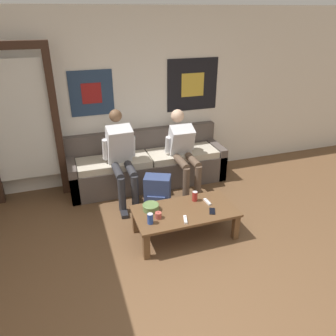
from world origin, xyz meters
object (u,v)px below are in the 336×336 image
object	(u,v)px
coffee_table	(185,214)
drink_can_blue	(150,219)
game_controller_near_left	(185,220)
game_controller_near_right	(207,202)
drink_can_red	(195,196)
couch	(148,166)
backpack	(157,193)
person_seated_adult	(121,154)
ceramic_bowl	(151,207)
person_seated_teen	(183,149)
cell_phone	(212,211)
pillar_candle	(158,215)

from	to	relation	value
coffee_table	drink_can_blue	size ratio (longest dim) A/B	9.75
game_controller_near_left	game_controller_near_right	size ratio (longest dim) A/B	1.01
game_controller_near_left	drink_can_red	bearing A→B (deg)	53.62
couch	backpack	distance (m)	0.76
person_seated_adult	drink_can_red	distance (m)	1.23
ceramic_bowl	drink_can_red	size ratio (longest dim) A/B	1.57
person_seated_teen	backpack	size ratio (longest dim) A/B	2.45
backpack	coffee_table	bearing A→B (deg)	-79.18
coffee_table	ceramic_bowl	xyz separation A→B (m)	(-0.38, 0.13, 0.10)
drink_can_blue	cell_phone	size ratio (longest dim) A/B	0.82
drink_can_blue	game_controller_near_left	xyz separation A→B (m)	(0.39, -0.08, -0.05)
pillar_candle	person_seated_teen	bearing A→B (deg)	57.58
coffee_table	backpack	xyz separation A→B (m)	(-0.13, 0.69, -0.07)
couch	ceramic_bowl	xyz separation A→B (m)	(-0.33, -1.31, 0.11)
cell_phone	pillar_candle	bearing A→B (deg)	173.19
couch	game_controller_near_left	size ratio (longest dim) A/B	16.20
person_seated_adult	ceramic_bowl	world-z (taller)	person_seated_adult
pillar_candle	game_controller_near_right	world-z (taller)	pillar_candle
coffee_table	game_controller_near_right	distance (m)	0.33
couch	drink_can_red	xyz separation A→B (m)	(0.25, -1.28, 0.12)
coffee_table	game_controller_near_right	bearing A→B (deg)	12.36
couch	backpack	size ratio (longest dim) A/B	5.03
couch	person_seated_adult	distance (m)	0.68
ceramic_bowl	drink_can_blue	world-z (taller)	drink_can_blue
backpack	pillar_candle	world-z (taller)	backpack
person_seated_teen	pillar_candle	bearing A→B (deg)	-122.42
ceramic_bowl	cell_phone	xyz separation A→B (m)	(0.67, -0.26, -0.04)
person_seated_adult	ceramic_bowl	distance (m)	1.04
pillar_candle	coffee_table	bearing A→B (deg)	8.75
coffee_table	pillar_candle	size ratio (longest dim) A/B	14.35
game_controller_near_right	game_controller_near_left	bearing A→B (deg)	-145.75
drink_can_blue	game_controller_near_left	size ratio (longest dim) A/B	0.84
drink_can_red	cell_phone	distance (m)	0.31
person_seated_teen	drink_can_blue	size ratio (longest dim) A/B	9.40
backpack	ceramic_bowl	distance (m)	0.64
ceramic_bowl	pillar_candle	bearing A→B (deg)	-79.37
person_seated_adult	person_seated_teen	bearing A→B (deg)	0.01
couch	person_seated_teen	xyz separation A→B (m)	(0.46, -0.32, 0.35)
person_seated_adult	game_controller_near_left	distance (m)	1.43
coffee_table	cell_phone	distance (m)	0.32
person_seated_adult	drink_can_blue	size ratio (longest dim) A/B	10.11
backpack	pillar_candle	xyz separation A→B (m)	(-0.22, -0.75, 0.16)
person_seated_adult	cell_phone	distance (m)	1.53
coffee_table	ceramic_bowl	world-z (taller)	ceramic_bowl
coffee_table	game_controller_near_left	world-z (taller)	game_controller_near_left
couch	person_seated_adult	world-z (taller)	person_seated_adult
ceramic_bowl	pillar_candle	size ratio (longest dim) A/B	2.31
person_seated_adult	drink_can_blue	xyz separation A→B (m)	(0.06, -1.25, -0.26)
game_controller_near_left	game_controller_near_right	xyz separation A→B (m)	(0.39, 0.27, 0.00)
person_seated_teen	game_controller_near_left	distance (m)	1.44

